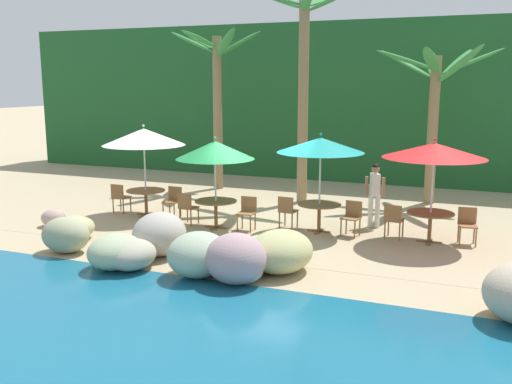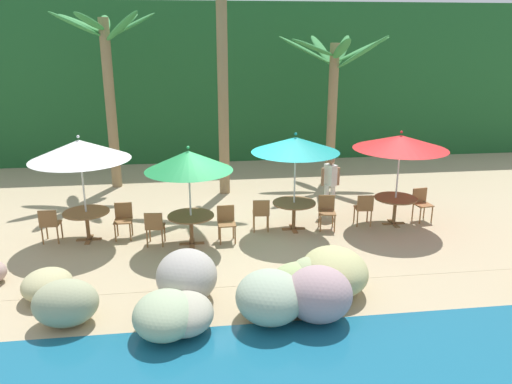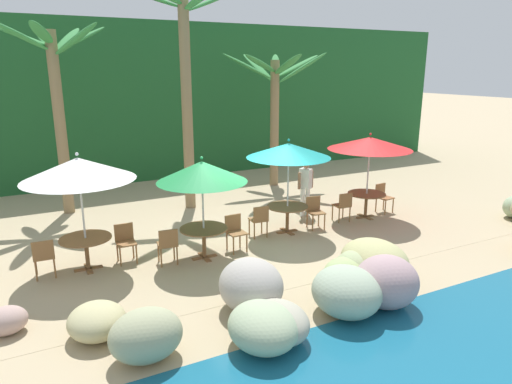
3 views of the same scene
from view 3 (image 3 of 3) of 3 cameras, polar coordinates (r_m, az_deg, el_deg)
The scene contains 24 objects.
ground_plane at distance 11.68m, azimuth -1.34°, elevation -6.46°, with size 120.00×120.00×0.00m, color tan.
terrace_deck at distance 11.68m, azimuth -1.34°, elevation -6.44°, with size 18.00×5.20×0.01m.
foliage_backdrop at distance 19.41m, azimuth -13.33°, elevation 10.89°, with size 28.00×2.40×6.00m.
rock_seawall at distance 9.48m, azimuth 13.75°, elevation -9.56°, with size 14.08×3.32×0.97m.
umbrella_white at distance 10.27m, azimuth -21.10°, elevation 2.68°, with size 2.33×2.33×2.61m.
dining_table_white at distance 10.72m, azimuth -20.27°, elevation -5.95°, with size 1.10×1.10×0.74m.
chair_white_seaward at distance 10.94m, azimuth -15.85°, elevation -5.71°, with size 0.43×0.43×0.87m.
chair_white_inland at distance 10.65m, azimuth -24.74°, elevation -7.15°, with size 0.43×0.44×0.87m.
umbrella_green at distance 10.31m, azimuth -6.71°, elevation 2.52°, with size 2.04×2.04×2.41m.
dining_table_green at distance 10.72m, azimuth -6.47°, elevation -5.06°, with size 1.10×1.10×0.74m.
chair_green_seaward at distance 11.17m, azimuth -2.62°, elevation -4.70°, with size 0.44×0.44×0.87m.
chair_green_inland at distance 10.51m, azimuth -10.83°, elevation -6.26°, with size 0.46×0.47×0.87m.
umbrella_teal at distance 11.96m, azimuth 4.05°, elevation 5.15°, with size 2.19×2.19×2.54m.
dining_table_teal at distance 12.34m, azimuth 3.91°, elevation -2.27°, with size 1.10×1.10×0.74m.
chair_teal_seaward at distance 12.79m, azimuth 7.25°, elevation -2.21°, with size 0.48×0.48×0.87m.
chair_teal_inland at distance 11.95m, azimuth 0.43°, elevation -3.33°, with size 0.46×0.46×0.87m.
umbrella_red at distance 13.58m, azimuth 13.90°, elevation 5.87°, with size 2.39×2.39×2.51m.
dining_table_red at distance 13.91m, azimuth 13.48°, elevation -0.65°, with size 1.10×1.10×0.74m.
chair_red_seaward at distance 14.63m, azimuth 15.39°, elevation -0.42°, with size 0.48×0.48×0.87m.
chair_red_inland at distance 13.40m, azimuth 10.73°, elevation -1.55°, with size 0.45×0.46×0.87m.
palm_tree_nearest at distance 14.70m, azimuth -23.51°, elevation 12.09°, with size 3.12×3.21×5.52m.
palm_tree_second at distance 14.22m, azimuth -8.75°, elevation 15.02°, with size 3.39×3.44×6.58m.
palm_tree_third at distance 17.03m, azimuth 2.37°, elevation 12.20°, with size 3.77×3.80×4.85m.
waiter_in_white at distance 13.67m, azimuth 6.13°, elevation 1.03°, with size 0.52×0.39×1.70m.
Camera 3 is at (-4.74, -9.78, 4.29)m, focal length 32.38 mm.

